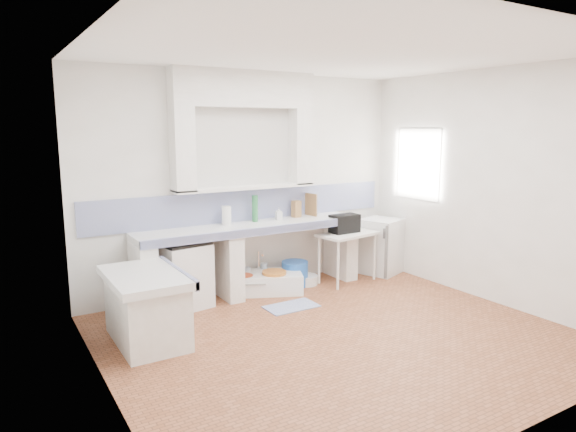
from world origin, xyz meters
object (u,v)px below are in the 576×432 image
sink (266,283)px  fridge (381,246)px  stove (184,275)px  side_table (347,257)px

sink → fridge: (1.87, -0.09, 0.29)m
stove → sink: (1.09, -0.02, -0.27)m
side_table → fridge: 0.70m
side_table → fridge: bearing=-0.3°
sink → stove: bearing=-156.2°
stove → side_table: stove is taller
stove → side_table: size_ratio=0.92×
fridge → sink: bearing=156.9°
side_table → stove: bearing=165.9°
stove → sink: 1.12m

